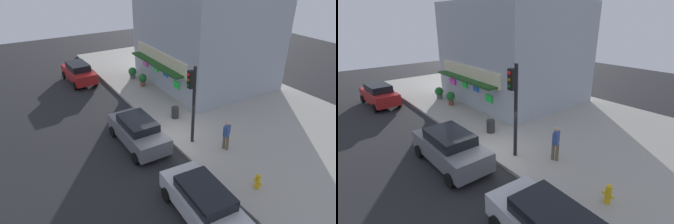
% 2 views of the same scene
% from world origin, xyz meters
% --- Properties ---
extents(ground_plane, '(59.33, 59.33, 0.00)m').
position_xyz_m(ground_plane, '(0.00, 0.00, 0.00)').
color(ground_plane, '#232326').
extents(sidewalk, '(39.55, 12.72, 0.17)m').
position_xyz_m(sidewalk, '(0.00, 6.36, 0.09)').
color(sidewalk, '#A39E93').
rests_on(sidewalk, ground_plane).
extents(corner_building, '(9.80, 9.20, 7.57)m').
position_xyz_m(corner_building, '(-6.68, 7.41, 3.95)').
color(corner_building, '#9EA8B2').
rests_on(corner_building, sidewalk).
extents(traffic_light, '(0.32, 0.58, 4.56)m').
position_xyz_m(traffic_light, '(0.89, 0.94, 3.11)').
color(traffic_light, black).
rests_on(traffic_light, sidewalk).
extents(fire_hydrant, '(0.49, 0.25, 0.80)m').
position_xyz_m(fire_hydrant, '(5.67, 1.40, 0.55)').
color(fire_hydrant, gold).
rests_on(fire_hydrant, sidewalk).
extents(trash_can, '(0.50, 0.50, 0.76)m').
position_xyz_m(trash_can, '(-2.09, 1.73, 0.55)').
color(trash_can, '#2D2D2D').
rests_on(trash_can, sidewalk).
extents(pedestrian, '(0.40, 0.57, 1.73)m').
position_xyz_m(pedestrian, '(2.43, 2.22, 1.12)').
color(pedestrian, brown).
rests_on(pedestrian, sidewalk).
extents(potted_plant_by_doorway, '(0.68, 0.68, 1.06)m').
position_xyz_m(potted_plant_by_doorway, '(-8.11, 2.30, 0.80)').
color(potted_plant_by_doorway, brown).
rests_on(potted_plant_by_doorway, sidewalk).
extents(potted_plant_by_window, '(0.69, 0.69, 0.98)m').
position_xyz_m(potted_plant_by_window, '(-10.21, 2.34, 0.72)').
color(potted_plant_by_window, '#59595B').
rests_on(potted_plant_by_window, sidewalk).
extents(parked_car_red, '(4.46, 2.19, 1.67)m').
position_xyz_m(parked_car_red, '(-12.18, -1.82, 0.86)').
color(parked_car_red, '#AD1E1E').
rests_on(parked_car_red, ground_plane).
extents(parked_car_grey, '(4.55, 2.16, 1.66)m').
position_xyz_m(parked_car_grey, '(-0.68, -1.64, 0.87)').
color(parked_car_grey, slate).
rests_on(parked_car_grey, ground_plane).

